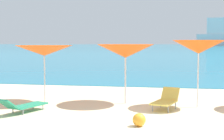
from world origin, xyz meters
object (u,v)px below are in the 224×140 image
at_px(beach_ball, 139,120).
at_px(lounge_chair_2, 166,100).
at_px(umbrella_3, 125,51).
at_px(lounge_chair_3, 23,105).
at_px(umbrella_4, 199,47).
at_px(umbrella_2, 44,51).

bearing_deg(beach_ball, lounge_chair_2, 75.51).
bearing_deg(umbrella_3, beach_ball, -75.45).
distance_m(lounge_chair_3, beach_ball, 3.95).
bearing_deg(lounge_chair_2, umbrella_3, 168.43).
relative_size(lounge_chair_3, beach_ball, 5.14).
relative_size(umbrella_4, lounge_chair_2, 1.55).
height_order(umbrella_3, lounge_chair_2, umbrella_3).
bearing_deg(lounge_chair_3, lounge_chair_2, -142.26).
bearing_deg(umbrella_3, lounge_chair_2, -28.82).
bearing_deg(beach_ball, umbrella_3, 104.55).
relative_size(umbrella_3, beach_ball, 6.09).
xyz_separation_m(umbrella_4, lounge_chair_3, (-5.51, -1.98, -1.83)).
distance_m(umbrella_3, umbrella_4, 2.57).
relative_size(umbrella_4, beach_ball, 6.49).
relative_size(umbrella_2, umbrella_4, 0.93).
distance_m(umbrella_3, lounge_chair_2, 2.33).
relative_size(lounge_chair_2, lounge_chair_3, 0.82).
xyz_separation_m(umbrella_2, lounge_chair_3, (0.01, -1.85, -1.69)).
xyz_separation_m(umbrella_2, umbrella_4, (5.52, 0.13, 0.14)).
height_order(umbrella_2, umbrella_4, umbrella_4).
relative_size(umbrella_3, lounge_chair_2, 1.45).
distance_m(umbrella_4, beach_ball, 3.97).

